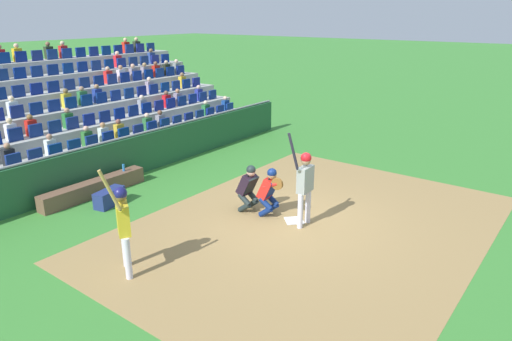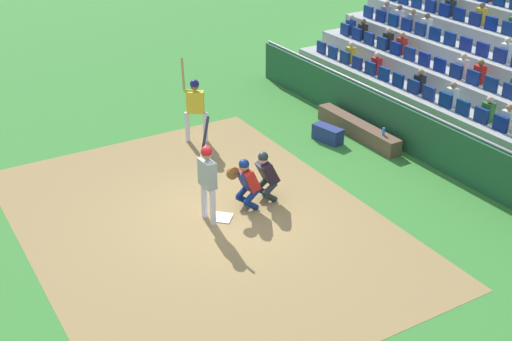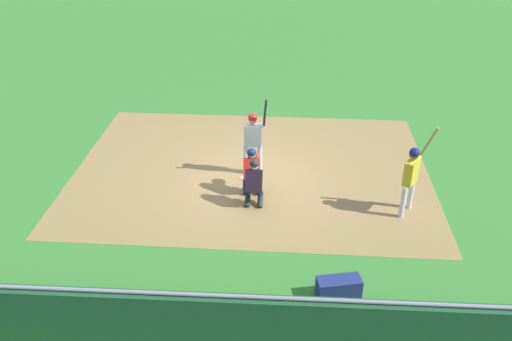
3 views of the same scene
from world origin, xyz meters
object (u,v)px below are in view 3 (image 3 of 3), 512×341
object	(u,v)px
dugout_bench	(333,321)
on_deck_batter	(412,173)
home_plate_umpire	(254,181)
batter_at_plate	(253,137)
equipment_duffel_bag	(339,288)
home_plate_marker	(250,178)
water_bottle_on_bench	(277,306)
catcher_crouching	(252,168)

from	to	relation	value
dugout_bench	on_deck_batter	world-z (taller)	on_deck_batter
home_plate_umpire	on_deck_batter	distance (m)	3.82
batter_at_plate	on_deck_batter	bearing A→B (deg)	-23.32
equipment_duffel_bag	home_plate_marker	bearing A→B (deg)	102.84
batter_at_plate	water_bottle_on_bench	world-z (taller)	batter_at_plate
equipment_duffel_bag	on_deck_batter	xyz separation A→B (m)	(1.90, 3.10, 0.91)
on_deck_batter	equipment_duffel_bag	bearing A→B (deg)	-121.47
dugout_bench	home_plate_marker	bearing A→B (deg)	109.39
on_deck_batter	catcher_crouching	bearing A→B (deg)	169.69
catcher_crouching	equipment_duffel_bag	world-z (taller)	catcher_crouching
water_bottle_on_bench	on_deck_batter	xyz separation A→B (m)	(3.11, 4.01, 0.58)
water_bottle_on_bench	equipment_duffel_bag	bearing A→B (deg)	36.97
dugout_bench	batter_at_plate	bearing A→B (deg)	107.87
home_plate_umpire	dugout_bench	world-z (taller)	home_plate_umpire
home_plate_marker	water_bottle_on_bench	world-z (taller)	water_bottle_on_bench
batter_at_plate	on_deck_batter	world-z (taller)	batter_at_plate
batter_at_plate	on_deck_batter	xyz separation A→B (m)	(3.90, -1.68, -0.02)
equipment_duffel_bag	on_deck_batter	size ratio (longest dim) A/B	0.38
catcher_crouching	home_plate_marker	bearing A→B (deg)	97.60
home_plate_marker	equipment_duffel_bag	bearing A→B (deg)	-65.18
batter_at_plate	catcher_crouching	distance (m)	1.07
dugout_bench	on_deck_batter	xyz separation A→B (m)	(2.07, 4.01, 0.91)
home_plate_marker	water_bottle_on_bench	bearing A→B (deg)	-81.01
catcher_crouching	home_plate_umpire	size ratio (longest dim) A/B	1.01
home_plate_marker	home_plate_umpire	distance (m)	1.45
home_plate_marker	equipment_duffel_bag	size ratio (longest dim) A/B	0.50
on_deck_batter	water_bottle_on_bench	bearing A→B (deg)	-127.80
home_plate_umpire	on_deck_batter	xyz separation A→B (m)	(3.79, -0.11, 0.43)
batter_at_plate	dugout_bench	world-z (taller)	batter_at_plate
dugout_bench	on_deck_batter	bearing A→B (deg)	62.72
equipment_duffel_bag	on_deck_batter	bearing A→B (deg)	46.56
home_plate_marker	batter_at_plate	size ratio (longest dim) A/B	0.19
dugout_bench	water_bottle_on_bench	world-z (taller)	water_bottle_on_bench
catcher_crouching	water_bottle_on_bench	bearing A→B (deg)	-80.81
catcher_crouching	dugout_bench	xyz separation A→B (m)	(1.81, -4.72, -0.50)
catcher_crouching	dugout_bench	distance (m)	5.08
dugout_bench	water_bottle_on_bench	xyz separation A→B (m)	(-1.05, -0.00, 0.32)
batter_at_plate	home_plate_umpire	world-z (taller)	batter_at_plate
water_bottle_on_bench	on_deck_batter	size ratio (longest dim) A/B	0.09
batter_at_plate	home_plate_umpire	bearing A→B (deg)	-85.77
home_plate_marker	water_bottle_on_bench	xyz separation A→B (m)	(0.85, -5.40, 0.53)
home_plate_marker	batter_at_plate	xyz separation A→B (m)	(0.06, 0.30, 1.13)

